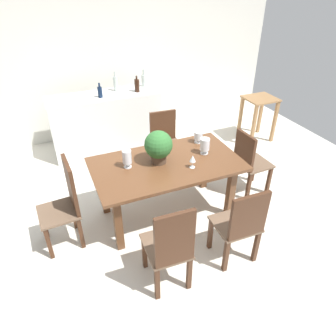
{
  "coord_description": "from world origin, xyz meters",
  "views": [
    {
      "loc": [
        -1.2,
        -2.94,
        2.7
      ],
      "look_at": [
        0.02,
        -0.09,
        0.69
      ],
      "focal_mm": 33.22,
      "sensor_mm": 36.0,
      "label": 1
    }
  ],
  "objects_px": {
    "crystal_vase_left": "(198,136)",
    "wine_glass": "(193,159)",
    "flower_centerpiece": "(159,146)",
    "crystal_vase_right": "(127,158)",
    "wine_bottle_tall": "(137,85)",
    "kitchen_counter": "(106,123)",
    "chair_far_right": "(165,139)",
    "chair_near_left": "(170,246)",
    "crystal_vase_center_near": "(205,145)",
    "chair_foot_end": "(249,161)",
    "wine_bottle_clear": "(144,80)",
    "side_table": "(259,110)",
    "wine_bottle_green": "(100,92)",
    "chair_head_end": "(66,201)",
    "dining_table": "(167,171)",
    "wine_bottle_amber": "(116,84)",
    "chair_near_right": "(241,224)"
  },
  "relations": [
    {
      "from": "chair_near_right",
      "to": "crystal_vase_center_near",
      "type": "relative_size",
      "value": 4.7
    },
    {
      "from": "chair_head_end",
      "to": "wine_bottle_clear",
      "type": "relative_size",
      "value": 3.62
    },
    {
      "from": "chair_near_left",
      "to": "kitchen_counter",
      "type": "xyz_separation_m",
      "value": [
        0.13,
        3.03,
        -0.06
      ]
    },
    {
      "from": "wine_bottle_amber",
      "to": "wine_bottle_clear",
      "type": "bearing_deg",
      "value": 3.84
    },
    {
      "from": "chair_far_right",
      "to": "side_table",
      "type": "bearing_deg",
      "value": 11.83
    },
    {
      "from": "kitchen_counter",
      "to": "crystal_vase_left",
      "type": "bearing_deg",
      "value": -63.55
    },
    {
      "from": "crystal_vase_left",
      "to": "wine_glass",
      "type": "relative_size",
      "value": 0.97
    },
    {
      "from": "chair_foot_end",
      "to": "dining_table",
      "type": "bearing_deg",
      "value": 87.55
    },
    {
      "from": "chair_far_right",
      "to": "chair_head_end",
      "type": "xyz_separation_m",
      "value": [
        -1.59,
        -1.0,
        0.05
      ]
    },
    {
      "from": "dining_table",
      "to": "wine_bottle_tall",
      "type": "xyz_separation_m",
      "value": [
        0.29,
        1.93,
        0.42
      ]
    },
    {
      "from": "wine_bottle_tall",
      "to": "crystal_vase_left",
      "type": "bearing_deg",
      "value": -79.97
    },
    {
      "from": "crystal_vase_right",
      "to": "wine_bottle_clear",
      "type": "height_order",
      "value": "wine_bottle_clear"
    },
    {
      "from": "chair_head_end",
      "to": "crystal_vase_center_near",
      "type": "height_order",
      "value": "chair_head_end"
    },
    {
      "from": "chair_near_right",
      "to": "wine_bottle_tall",
      "type": "xyz_separation_m",
      "value": [
        -0.1,
        2.94,
        0.55
      ]
    },
    {
      "from": "dining_table",
      "to": "chair_far_right",
      "type": "relative_size",
      "value": 1.89
    },
    {
      "from": "dining_table",
      "to": "crystal_vase_center_near",
      "type": "height_order",
      "value": "crystal_vase_center_near"
    },
    {
      "from": "chair_near_left",
      "to": "side_table",
      "type": "xyz_separation_m",
      "value": [
        2.72,
        2.32,
        0.01
      ]
    },
    {
      "from": "wine_bottle_tall",
      "to": "side_table",
      "type": "height_order",
      "value": "wine_bottle_tall"
    },
    {
      "from": "chair_head_end",
      "to": "flower_centerpiece",
      "type": "height_order",
      "value": "flower_centerpiece"
    },
    {
      "from": "wine_glass",
      "to": "wine_bottle_tall",
      "type": "height_order",
      "value": "wine_bottle_tall"
    },
    {
      "from": "chair_foot_end",
      "to": "chair_head_end",
      "type": "distance_m",
      "value": 2.39
    },
    {
      "from": "wine_bottle_amber",
      "to": "side_table",
      "type": "distance_m",
      "value": 2.54
    },
    {
      "from": "wine_glass",
      "to": "wine_bottle_clear",
      "type": "relative_size",
      "value": 0.55
    },
    {
      "from": "flower_centerpiece",
      "to": "crystal_vase_right",
      "type": "height_order",
      "value": "flower_centerpiece"
    },
    {
      "from": "kitchen_counter",
      "to": "wine_bottle_amber",
      "type": "bearing_deg",
      "value": 22.36
    },
    {
      "from": "crystal_vase_center_near",
      "to": "wine_bottle_tall",
      "type": "xyz_separation_m",
      "value": [
        -0.22,
        1.91,
        0.19
      ]
    },
    {
      "from": "crystal_vase_left",
      "to": "wine_glass",
      "type": "height_order",
      "value": "wine_glass"
    },
    {
      "from": "wine_bottle_clear",
      "to": "wine_glass",
      "type": "bearing_deg",
      "value": -96.05
    },
    {
      "from": "dining_table",
      "to": "crystal_vase_center_near",
      "type": "distance_m",
      "value": 0.56
    },
    {
      "from": "dining_table",
      "to": "chair_head_end",
      "type": "distance_m",
      "value": 1.19
    },
    {
      "from": "chair_foot_end",
      "to": "crystal_vase_right",
      "type": "xyz_separation_m",
      "value": [
        -1.65,
        0.09,
        0.39
      ]
    },
    {
      "from": "side_table",
      "to": "chair_near_left",
      "type": "bearing_deg",
      "value": -139.55
    },
    {
      "from": "crystal_vase_left",
      "to": "crystal_vase_center_near",
      "type": "bearing_deg",
      "value": -102.45
    },
    {
      "from": "dining_table",
      "to": "chair_near_right",
      "type": "height_order",
      "value": "chair_near_right"
    },
    {
      "from": "wine_bottle_clear",
      "to": "chair_near_left",
      "type": "bearing_deg",
      "value": -105.49
    },
    {
      "from": "wine_bottle_tall",
      "to": "wine_glass",
      "type": "bearing_deg",
      "value": -91.5
    },
    {
      "from": "kitchen_counter",
      "to": "side_table",
      "type": "height_order",
      "value": "kitchen_counter"
    },
    {
      "from": "crystal_vase_center_near",
      "to": "crystal_vase_right",
      "type": "bearing_deg",
      "value": 176.21
    },
    {
      "from": "kitchen_counter",
      "to": "wine_bottle_tall",
      "type": "relative_size",
      "value": 6.92
    },
    {
      "from": "chair_near_right",
      "to": "flower_centerpiece",
      "type": "relative_size",
      "value": 2.41
    },
    {
      "from": "chair_foot_end",
      "to": "wine_bottle_tall",
      "type": "relative_size",
      "value": 3.59
    },
    {
      "from": "flower_centerpiece",
      "to": "kitchen_counter",
      "type": "distance_m",
      "value": 2.02
    },
    {
      "from": "chair_near_left",
      "to": "wine_bottle_green",
      "type": "bearing_deg",
      "value": -89.12
    },
    {
      "from": "crystal_vase_right",
      "to": "wine_bottle_green",
      "type": "distance_m",
      "value": 1.83
    },
    {
      "from": "chair_near_right",
      "to": "chair_near_left",
      "type": "height_order",
      "value": "chair_near_left"
    },
    {
      "from": "crystal_vase_right",
      "to": "wine_bottle_amber",
      "type": "xyz_separation_m",
      "value": [
        0.43,
        2.02,
        0.2
      ]
    },
    {
      "from": "crystal_vase_center_near",
      "to": "chair_far_right",
      "type": "bearing_deg",
      "value": 96.64
    },
    {
      "from": "chair_far_right",
      "to": "chair_near_left",
      "type": "bearing_deg",
      "value": -107.9
    },
    {
      "from": "crystal_vase_right",
      "to": "kitchen_counter",
      "type": "xyz_separation_m",
      "value": [
        0.18,
        1.92,
        -0.41
      ]
    },
    {
      "from": "wine_glass",
      "to": "chair_far_right",
      "type": "bearing_deg",
      "value": 82.23
    }
  ]
}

